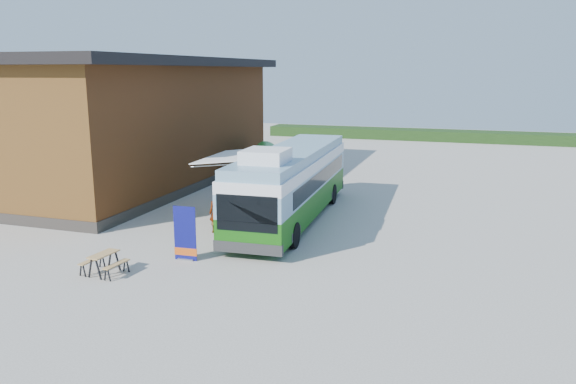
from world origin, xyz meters
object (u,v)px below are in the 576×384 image
(slurry_tanker, at_px, (266,159))
(picnic_table, at_px, (104,259))
(banner, at_px, (185,238))
(person_b, at_px, (263,196))
(bus, at_px, (292,181))
(person_a, at_px, (217,213))

(slurry_tanker, bearing_deg, picnic_table, -108.33)
(banner, bearing_deg, person_b, 84.07)
(bus, distance_m, banner, 6.93)
(person_a, distance_m, person_b, 3.42)
(slurry_tanker, bearing_deg, bus, -84.70)
(bus, relative_size, person_a, 7.26)
(bus, height_order, person_b, bus)
(banner, xyz_separation_m, person_a, (-0.46, 3.62, 0.03))
(banner, xyz_separation_m, person_b, (0.40, 6.93, 0.11))
(bus, distance_m, person_a, 3.92)
(person_b, bearing_deg, picnic_table, 39.35)
(slurry_tanker, bearing_deg, banner, -101.20)
(person_a, bearing_deg, picnic_table, -119.21)
(bus, xyz_separation_m, picnic_table, (-3.86, -8.72, -1.27))
(person_b, bearing_deg, slurry_tanker, -106.57)
(picnic_table, height_order, person_a, person_a)
(picnic_table, bearing_deg, person_b, 80.73)
(bus, relative_size, slurry_tanker, 2.32)
(banner, relative_size, person_a, 1.18)
(picnic_table, height_order, person_b, person_b)
(picnic_table, distance_m, slurry_tanker, 18.39)
(bus, xyz_separation_m, person_a, (-2.39, -2.96, -0.96))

